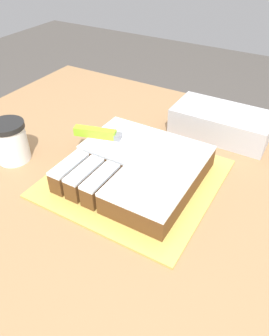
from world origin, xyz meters
TOP-DOWN VIEW (x-y plane):
  - countertop at (0.00, 0.00)m, footprint 1.40×1.10m
  - cake_board at (-0.06, 0.03)m, footprint 0.38×0.38m
  - cake at (-0.06, 0.04)m, footprint 0.30×0.29m
  - knife at (-0.17, 0.08)m, footprint 0.30×0.11m
  - coffee_cup at (-0.38, -0.05)m, footprint 0.09×0.09m
  - storage_box at (0.05, 0.34)m, footprint 0.27×0.14m

SIDE VIEW (x-z plane):
  - countertop at x=0.00m, z-range 0.00..0.92m
  - cake_board at x=-0.06m, z-range 0.92..0.93m
  - cake at x=-0.06m, z-range 0.93..0.98m
  - storage_box at x=0.05m, z-range 0.92..1.00m
  - coffee_cup at x=-0.38m, z-range 0.92..1.03m
  - knife at x=-0.17m, z-range 0.98..1.00m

